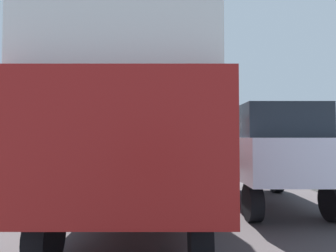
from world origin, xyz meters
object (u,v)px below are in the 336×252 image
object	(u,v)px
street_lamp	(215,116)
suv_trailing_3	(268,147)
traffic_signal_mast	(206,101)
suv_leading_2	(142,139)
box_truck_farside_1	(141,91)
suv_queued_1	(108,139)

from	to	relation	value
street_lamp	suv_trailing_3	size ratio (longest dim) A/B	1.53
suv_trailing_3	traffic_signal_mast	bearing A→B (deg)	87.39
traffic_signal_mast	suv_leading_2	world-z (taller)	traffic_signal_mast
suv_leading_2	suv_trailing_3	xyz separation A→B (m)	(7.00, -43.00, 0.00)
suv_leading_2	box_truck_farside_1	bearing A→B (deg)	95.14
traffic_signal_mast	suv_trailing_3	xyz separation A→B (m)	(-0.91, -20.04, -3.56)
box_truck_farside_1	suv_trailing_3	xyz separation A→B (m)	(3.00, 1.47, -1.17)
suv_leading_2	suv_trailing_3	bearing A→B (deg)	99.25
suv_leading_2	suv_trailing_3	world-z (taller)	same
suv_leading_2	street_lamp	bearing A→B (deg)	126.62
street_lamp	box_truck_farside_1	size ratio (longest dim) A/B	0.98
box_truck_farside_1	suv_leading_2	world-z (taller)	box_truck_farside_1
street_lamp	suv_trailing_3	xyz separation A→B (m)	(-3.10, -29.41, -2.90)
street_lamp	suv_leading_2	distance (m)	17.17
suv_trailing_3	box_truck_farside_1	bearing A→B (deg)	-153.88
traffic_signal_mast	box_truck_farside_1	bearing A→B (deg)	-100.31
street_lamp	suv_trailing_3	bearing A→B (deg)	-96.01
traffic_signal_mast	suv_trailing_3	distance (m)	20.38
box_truck_farside_1	suv_leading_2	size ratio (longest dim) A/B	1.57
suv_queued_1	suv_leading_2	size ratio (longest dim) A/B	1.00
street_lamp	suv_queued_1	xyz separation A→B (m)	(-13.10, 0.91, -2.90)
box_truck_farside_1	suv_queued_1	distance (m)	32.57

